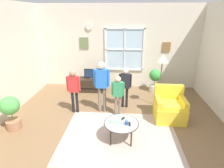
{
  "coord_description": "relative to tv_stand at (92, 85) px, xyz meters",
  "views": [
    {
      "loc": [
        0.26,
        -3.5,
        2.66
      ],
      "look_at": [
        -0.05,
        0.7,
        1.01
      ],
      "focal_mm": 29.09,
      "sensor_mm": 36.0,
      "label": 1
    }
  ],
  "objects": [
    {
      "name": "cup",
      "position": [
        1.25,
        -2.73,
        0.24
      ],
      "size": [
        0.07,
        0.07,
        0.09
      ],
      "primitive_type": "cylinder",
      "color": "#334C8C",
      "rests_on": "coffee_table"
    },
    {
      "name": "coffee_table",
      "position": [
        1.14,
        -2.68,
        0.17
      ],
      "size": [
        0.77,
        0.77,
        0.44
      ],
      "color": "#99B2B7",
      "rests_on": "ground_plane"
    },
    {
      "name": "area_rug",
      "position": [
        1.11,
        -2.57,
        -0.23
      ],
      "size": [
        2.64,
        2.05,
        0.01
      ],
      "primitive_type": "cube",
      "color": "tan",
      "rests_on": "ground_plane"
    },
    {
      "name": "potted_plant_by_window",
      "position": [
        2.26,
        0.1,
        0.25
      ],
      "size": [
        0.42,
        0.42,
        0.83
      ],
      "color": "silver",
      "rests_on": "ground_plane"
    },
    {
      "name": "person_red_shirt",
      "position": [
        -0.19,
        -1.56,
        0.55
      ],
      "size": [
        0.38,
        0.17,
        1.26
      ],
      "color": "black",
      "rests_on": "ground_plane"
    },
    {
      "name": "person_black_shirt",
      "position": [
        1.21,
        -1.15,
        0.53
      ],
      "size": [
        0.37,
        0.17,
        1.22
      ],
      "color": "black",
      "rests_on": "ground_plane"
    },
    {
      "name": "potted_plant_corner",
      "position": [
        -1.49,
        -2.46,
        0.28
      ],
      "size": [
        0.45,
        0.45,
        0.86
      ],
      "color": "#9E6B4C",
      "rests_on": "ground_plane"
    },
    {
      "name": "person_blue_shirt",
      "position": [
        0.57,
        -1.45,
        0.69
      ],
      "size": [
        0.44,
        0.2,
        1.47
      ],
      "color": "#726656",
      "rests_on": "ground_plane"
    },
    {
      "name": "ground_plane",
      "position": [
        0.93,
        -2.55,
        -0.25
      ],
      "size": [
        6.33,
        6.81,
        0.02
      ],
      "primitive_type": "cube",
      "color": "brown"
    },
    {
      "name": "remote_near_books",
      "position": [
        1.17,
        -2.52,
        0.21
      ],
      "size": [
        0.11,
        0.14,
        0.02
      ],
      "primitive_type": "cube",
      "rotation": [
        0.0,
        0.0,
        -0.57
      ],
      "color": "black",
      "rests_on": "coffee_table"
    },
    {
      "name": "remote_near_cup",
      "position": [
        1.32,
        -2.72,
        0.21
      ],
      "size": [
        0.05,
        0.14,
        0.02
      ],
      "primitive_type": "cube",
      "rotation": [
        0.0,
        0.0,
        0.05
      ],
      "color": "black",
      "rests_on": "coffee_table"
    },
    {
      "name": "person_green_shirt",
      "position": [
        1.02,
        -1.64,
        0.48
      ],
      "size": [
        0.35,
        0.16,
        1.15
      ],
      "color": "#726656",
      "rests_on": "ground_plane"
    },
    {
      "name": "tv_stand",
      "position": [
        0.0,
        0.0,
        0.0
      ],
      "size": [
        1.04,
        0.47,
        0.47
      ],
      "color": "#2D2319",
      "rests_on": "ground_plane"
    },
    {
      "name": "armchair",
      "position": [
        2.39,
        -1.71,
        0.09
      ],
      "size": [
        0.76,
        0.74,
        0.87
      ],
      "color": "yellow",
      "rests_on": "ground_plane"
    },
    {
      "name": "book_stack",
      "position": [
        1.01,
        -2.63,
        0.22
      ],
      "size": [
        0.26,
        0.18,
        0.05
      ],
      "color": "#8DC888",
      "rests_on": "coffee_table"
    },
    {
      "name": "floor_lamp",
      "position": [
        2.23,
        -1.03,
        1.11
      ],
      "size": [
        0.32,
        0.32,
        1.61
      ],
      "color": "black",
      "rests_on": "ground_plane"
    },
    {
      "name": "back_wall",
      "position": [
        0.93,
        0.61,
        1.25
      ],
      "size": [
        5.73,
        0.17,
        2.98
      ],
      "color": "beige",
      "rests_on": "ground_plane"
    },
    {
      "name": "television",
      "position": [
        0.0,
        -0.0,
        0.42
      ],
      "size": [
        0.49,
        0.08,
        0.35
      ],
      "color": "#4C4C4C",
      "rests_on": "tv_stand"
    }
  ]
}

